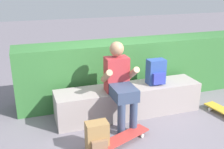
# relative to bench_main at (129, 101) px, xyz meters

# --- Properties ---
(ground_plane) EXTENTS (24.00, 24.00, 0.00)m
(ground_plane) POSITION_rel_bench_main_xyz_m (0.00, -0.39, -0.24)
(ground_plane) COLOR slate
(bench_main) EXTENTS (2.32, 0.51, 0.48)m
(bench_main) POSITION_rel_bench_main_xyz_m (0.00, 0.00, 0.00)
(bench_main) COLOR #A19491
(bench_main) RESTS_ON ground
(person_skater) EXTENTS (0.49, 0.62, 1.23)m
(person_skater) POSITION_rel_bench_main_xyz_m (-0.24, -0.22, 0.43)
(person_skater) COLOR #B73338
(person_skater) RESTS_ON ground
(skateboard_near_person) EXTENTS (0.82, 0.49, 0.09)m
(skateboard_near_person) POSITION_rel_bench_main_xyz_m (-0.37, -0.73, -0.16)
(skateboard_near_person) COLOR #BC3833
(skateboard_near_person) RESTS_ON ground
(backpack_on_bench) EXTENTS (0.28, 0.23, 0.40)m
(backpack_on_bench) POSITION_rel_bench_main_xyz_m (0.45, -0.01, 0.43)
(backpack_on_bench) COLOR #2D4C99
(backpack_on_bench) RESTS_ON bench_main
(backpack_on_ground) EXTENTS (0.28, 0.23, 0.40)m
(backpack_on_ground) POSITION_rel_bench_main_xyz_m (-0.75, -0.80, -0.05)
(backpack_on_ground) COLOR #A37A47
(backpack_on_ground) RESTS_ON ground
(hedge_row) EXTENTS (4.37, 0.61, 1.05)m
(hedge_row) POSITION_rel_bench_main_xyz_m (0.48, 0.68, 0.29)
(hedge_row) COLOR #367336
(hedge_row) RESTS_ON ground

